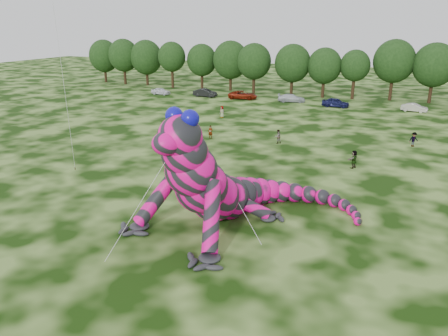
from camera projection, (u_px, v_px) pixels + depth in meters
ground at (222, 230)px, 29.19m from camera, size 240.00×240.00×0.00m
inflatable_gecko at (226, 160)px, 29.93m from camera, size 18.66×20.40×8.45m
tree_0 at (104, 61)px, 99.53m from camera, size 6.91×6.22×9.51m
tree_1 at (124, 62)px, 96.16m from camera, size 6.74×6.07×9.81m
tree_2 at (146, 63)px, 94.84m from camera, size 7.04×6.34×9.64m
tree_3 at (172, 65)px, 90.70m from camera, size 5.81×5.23×9.44m
tree_4 at (202, 66)px, 89.96m from camera, size 6.22×5.60×9.06m
tree_5 at (231, 66)px, 87.20m from camera, size 7.16×6.44×9.80m
tree_6 at (254, 68)px, 83.66m from camera, size 6.52×5.86×9.49m
tree_7 at (292, 70)px, 81.01m from camera, size 6.68×6.01×9.48m
tree_8 at (324, 73)px, 79.10m from camera, size 6.14×5.53×8.94m
tree_9 at (354, 75)px, 77.50m from camera, size 5.27×4.74×8.68m
tree_10 at (393, 70)px, 75.95m from camera, size 7.09×6.38×10.50m
tree_11 at (433, 73)px, 73.33m from camera, size 7.01×6.31×10.07m
car_0 at (161, 91)px, 83.55m from camera, size 3.84×1.70×1.28m
car_1 at (205, 93)px, 81.00m from camera, size 4.48×1.62×1.47m
car_2 at (243, 95)px, 78.64m from camera, size 5.50×3.07×1.45m
car_3 at (292, 98)px, 75.65m from camera, size 4.99×2.79×1.37m
car_4 at (336, 103)px, 71.12m from camera, size 4.44×1.95×1.49m
car_5 at (414, 108)px, 67.46m from camera, size 4.03×2.00×1.27m
spectator_4 at (222, 112)px, 63.35m from camera, size 0.97×0.89×1.67m
spectator_0 at (210, 132)px, 51.91m from camera, size 0.58×0.39×1.56m
spectator_1 at (278, 136)px, 49.84m from camera, size 0.96×0.99×1.60m
spectator_2 at (414, 139)px, 48.53m from camera, size 1.22×1.11×1.64m
spectator_5 at (354, 159)px, 41.37m from camera, size 1.06×1.68×1.73m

